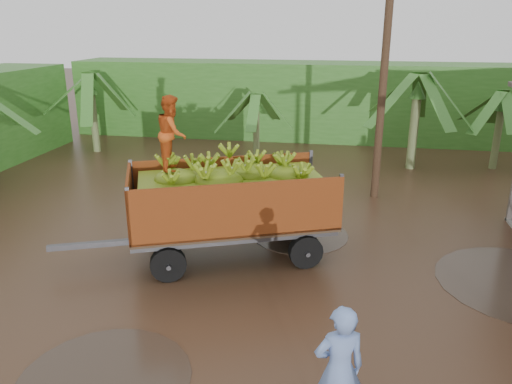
% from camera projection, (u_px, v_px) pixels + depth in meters
% --- Properties ---
extents(ground, '(100.00, 100.00, 0.00)m').
position_uv_depth(ground, '(317.00, 316.00, 9.65)').
color(ground, black).
rests_on(ground, ground).
extents(hedge_north, '(22.00, 3.00, 3.60)m').
position_uv_depth(hedge_north, '(299.00, 100.00, 24.31)').
color(hedge_north, '#2D661E').
rests_on(hedge_north, ground).
extents(banana_trailer, '(6.53, 3.89, 3.88)m').
position_uv_depth(banana_trailer, '(230.00, 199.00, 11.74)').
color(banana_trailer, '#A34517').
rests_on(banana_trailer, ground).
extents(man_blue, '(0.82, 0.67, 1.94)m').
position_uv_depth(man_blue, '(339.00, 370.00, 6.68)').
color(man_blue, '#6A85C1').
rests_on(man_blue, ground).
extents(utility_pole, '(1.20, 0.24, 7.34)m').
position_uv_depth(utility_pole, '(383.00, 80.00, 15.09)').
color(utility_pole, '#47301E').
rests_on(utility_pole, ground).
extents(banana_plants, '(23.77, 20.57, 3.74)m').
position_uv_depth(banana_plants, '(114.00, 154.00, 14.66)').
color(banana_plants, '#2D661E').
rests_on(banana_plants, ground).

